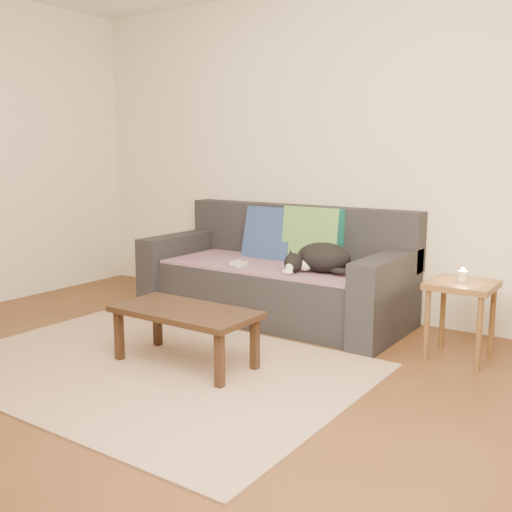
# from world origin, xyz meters

# --- Properties ---
(ground) EXTENTS (4.50, 4.50, 0.00)m
(ground) POSITION_xyz_m (0.00, 0.00, 0.00)
(ground) COLOR brown
(ground) RESTS_ON ground
(back_wall) EXTENTS (4.50, 0.04, 2.60)m
(back_wall) POSITION_xyz_m (0.00, 2.00, 1.30)
(back_wall) COLOR beige
(back_wall) RESTS_ON ground
(sofa) EXTENTS (2.10, 0.94, 0.87)m
(sofa) POSITION_xyz_m (0.00, 1.57, 0.31)
(sofa) COLOR #232328
(sofa) RESTS_ON ground
(throw_blanket) EXTENTS (1.66, 0.74, 0.02)m
(throw_blanket) POSITION_xyz_m (0.00, 1.48, 0.43)
(throw_blanket) COLOR #3D294D
(throw_blanket) RESTS_ON sofa
(cushion_navy) EXTENTS (0.44, 0.21, 0.45)m
(cushion_navy) POSITION_xyz_m (-0.18, 1.74, 0.63)
(cushion_navy) COLOR #131F52
(cushion_navy) RESTS_ON throw_blanket
(cushion_green) EXTENTS (0.49, 0.18, 0.50)m
(cushion_green) POSITION_xyz_m (0.22, 1.74, 0.63)
(cushion_green) COLOR #0E5D55
(cushion_green) RESTS_ON throw_blanket
(cat) EXTENTS (0.50, 0.42, 0.22)m
(cat) POSITION_xyz_m (0.47, 1.42, 0.54)
(cat) COLOR black
(cat) RESTS_ON throw_blanket
(wii_remote_a) EXTENTS (0.07, 0.15, 0.03)m
(wii_remote_a) POSITION_xyz_m (-0.22, 1.32, 0.46)
(wii_remote_a) COLOR white
(wii_remote_a) RESTS_ON throw_blanket
(wii_remote_b) EXTENTS (0.07, 0.15, 0.03)m
(wii_remote_b) POSITION_xyz_m (-0.13, 1.28, 0.46)
(wii_remote_b) COLOR white
(wii_remote_b) RESTS_ON throw_blanket
(side_table) EXTENTS (0.40, 0.40, 0.50)m
(side_table) POSITION_xyz_m (1.49, 1.40, 0.41)
(side_table) COLOR brown
(side_table) RESTS_ON ground
(candle) EXTENTS (0.06, 0.06, 0.09)m
(candle) POSITION_xyz_m (1.49, 1.40, 0.54)
(candle) COLOR beige
(candle) RESTS_ON side_table
(rug) EXTENTS (2.50, 1.80, 0.01)m
(rug) POSITION_xyz_m (0.00, 0.15, 0.01)
(rug) COLOR tan
(rug) RESTS_ON ground
(coffee_table) EXTENTS (0.91, 0.45, 0.36)m
(coffee_table) POSITION_xyz_m (0.14, 0.30, 0.32)
(coffee_table) COLOR black
(coffee_table) RESTS_ON rug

